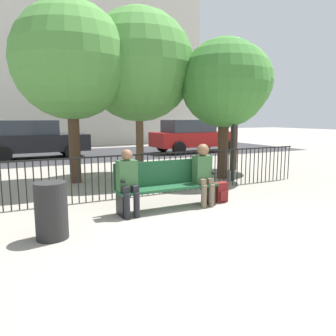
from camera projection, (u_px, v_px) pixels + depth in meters
name	position (u px, v px, depth m)	size (l,w,h in m)	color
ground_plane	(237.00, 247.00, 4.43)	(80.00, 80.00, 0.00)	gray
park_bench	(166.00, 183.00, 6.26)	(2.00, 0.45, 0.92)	#194728
seated_person_0	(128.00, 179.00, 5.76)	(0.34, 0.39, 1.19)	black
seated_person_1	(203.00, 171.00, 6.45)	(0.34, 0.39, 1.23)	brown
backpack	(221.00, 192.00, 6.78)	(0.26, 0.21, 0.42)	maroon
fence_railing	(142.00, 171.00, 7.27)	(9.01, 0.03, 0.95)	black
tree_0	(139.00, 66.00, 9.36)	(3.18, 3.18, 4.79)	brown
tree_1	(236.00, 81.00, 10.44)	(2.35, 2.35, 4.09)	#422D1E
tree_2	(225.00, 84.00, 9.05)	(2.45, 2.45, 3.90)	#422D1E
tree_3	(71.00, 61.00, 8.37)	(2.99, 2.99, 4.66)	#422D1E
lamp_post	(235.00, 88.00, 8.71)	(0.28, 0.28, 3.81)	black
street_surface	(71.00, 156.00, 15.01)	(24.00, 6.00, 0.01)	#2B2B2D
parked_car_0	(192.00, 135.00, 16.35)	(4.20, 1.94, 1.62)	maroon
parked_car_1	(34.00, 139.00, 13.83)	(4.20, 1.94, 1.62)	black
building_facade	(42.00, 34.00, 20.99)	(20.00, 6.00, 14.02)	beige
trash_bin	(51.00, 211.00, 4.70)	(0.46, 0.46, 0.83)	black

